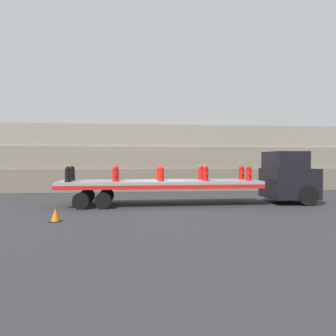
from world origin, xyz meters
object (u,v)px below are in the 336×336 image
(truck_cab, at_px, (289,177))
(flatbed_trailer, at_px, (151,184))
(fire_hydrant_black_far_0, at_px, (72,173))
(fire_hydrant_red_far_4, at_px, (242,173))
(traffic_cone, at_px, (55,215))
(fire_hydrant_red_near_2, at_px, (161,174))
(fire_hydrant_red_near_3, at_px, (206,174))
(fire_hydrant_red_near_1, at_px, (115,174))
(fire_hydrant_red_far_2, at_px, (159,173))
(fire_hydrant_red_near_4, at_px, (249,174))
(fire_hydrant_red_far_3, at_px, (201,173))
(fire_hydrant_black_near_0, at_px, (68,174))
(fire_hydrant_red_far_1, at_px, (116,173))

(truck_cab, relative_size, flatbed_trailer, 0.27)
(fire_hydrant_black_far_0, bearing_deg, fire_hydrant_red_far_4, 0.00)
(truck_cab, relative_size, traffic_cone, 5.55)
(fire_hydrant_red_near_2, height_order, fire_hydrant_red_near_3, same)
(fire_hydrant_red_near_3, bearing_deg, fire_hydrant_red_near_1, 180.00)
(fire_hydrant_black_far_0, height_order, fire_hydrant_red_near_2, same)
(fire_hydrant_red_far_2, bearing_deg, truck_cab, -4.48)
(fire_hydrant_red_near_2, relative_size, traffic_cone, 1.51)
(fire_hydrant_red_near_1, xyz_separation_m, fire_hydrant_red_near_4, (6.99, 0.00, 0.00))
(truck_cab, distance_m, fire_hydrant_red_far_3, 4.92)
(fire_hydrant_black_near_0, height_order, fire_hydrant_red_far_3, same)
(fire_hydrant_red_near_1, xyz_separation_m, fire_hydrant_red_far_2, (2.33, 1.13, 0.00))
(fire_hydrant_red_near_3, height_order, fire_hydrant_red_far_4, same)
(flatbed_trailer, height_order, fire_hydrant_red_far_1, fire_hydrant_red_far_1)
(fire_hydrant_black_near_0, bearing_deg, fire_hydrant_red_near_1, 0.00)
(fire_hydrant_red_near_2, relative_size, fire_hydrant_red_far_2, 1.00)
(fire_hydrant_black_near_0, height_order, fire_hydrant_red_far_2, same)
(fire_hydrant_black_far_0, relative_size, fire_hydrant_red_near_1, 1.00)
(fire_hydrant_red_far_1, relative_size, fire_hydrant_red_far_4, 1.00)
(flatbed_trailer, height_order, fire_hydrant_red_near_1, fire_hydrant_red_near_1)
(truck_cab, xyz_separation_m, fire_hydrant_red_near_4, (-2.56, -0.57, 0.25))
(flatbed_trailer, xyz_separation_m, traffic_cone, (-3.95, -4.25, -0.84))
(fire_hydrant_red_near_3, bearing_deg, traffic_cone, -151.45)
(fire_hydrant_red_near_3, distance_m, traffic_cone, 7.85)
(flatbed_trailer, height_order, fire_hydrant_red_far_4, fire_hydrant_red_far_4)
(truck_cab, height_order, flatbed_trailer, truck_cab)
(fire_hydrant_red_near_2, xyz_separation_m, traffic_cone, (-4.45, -3.69, -1.42))
(flatbed_trailer, bearing_deg, traffic_cone, -132.85)
(fire_hydrant_black_far_0, relative_size, fire_hydrant_red_far_4, 1.00)
(fire_hydrant_red_near_2, distance_m, fire_hydrant_red_near_3, 2.33)
(fire_hydrant_black_far_0, relative_size, traffic_cone, 1.51)
(fire_hydrant_black_near_0, relative_size, fire_hydrant_red_far_3, 1.00)
(flatbed_trailer, height_order, fire_hydrant_black_near_0, fire_hydrant_black_near_0)
(fire_hydrant_black_near_0, relative_size, fire_hydrant_red_near_1, 1.00)
(fire_hydrant_red_near_3, bearing_deg, fire_hydrant_red_far_3, 90.00)
(fire_hydrant_black_far_0, bearing_deg, flatbed_trailer, -7.75)
(fire_hydrant_black_far_0, distance_m, fire_hydrant_red_near_4, 9.38)
(fire_hydrant_red_near_1, xyz_separation_m, fire_hydrant_red_far_4, (6.99, 1.13, 0.00))
(fire_hydrant_red_near_4, height_order, traffic_cone, fire_hydrant_red_near_4)
(fire_hydrant_black_near_0, distance_m, fire_hydrant_red_near_4, 9.32)
(fire_hydrant_black_near_0, height_order, fire_hydrant_red_far_1, same)
(fire_hydrant_black_far_0, distance_m, fire_hydrant_red_far_3, 6.99)
(fire_hydrant_red_near_3, relative_size, fire_hydrant_red_near_4, 1.00)
(fire_hydrant_red_far_4, bearing_deg, fire_hydrant_red_far_3, 180.00)
(fire_hydrant_black_near_0, height_order, fire_hydrant_red_near_1, same)
(fire_hydrant_black_far_0, relative_size, fire_hydrant_red_near_2, 1.00)
(fire_hydrant_red_far_2, distance_m, fire_hydrant_red_near_4, 4.79)
(truck_cab, relative_size, fire_hydrant_red_far_1, 3.68)
(fire_hydrant_red_near_1, bearing_deg, fire_hydrant_red_near_3, 0.00)
(flatbed_trailer, relative_size, fire_hydrant_red_near_2, 13.60)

